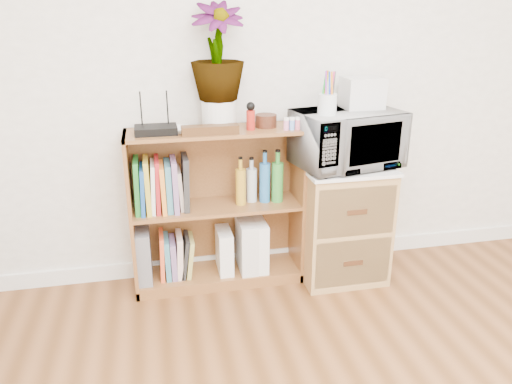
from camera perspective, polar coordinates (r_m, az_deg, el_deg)
name	(u,v)px	position (r m, az deg, el deg)	size (l,w,h in m)	color
skirting_board	(269,256)	(3.31, 1.46, -7.35)	(4.00, 0.02, 0.10)	white
bookshelf	(217,209)	(2.94, -4.47, -1.93)	(1.00, 0.30, 0.95)	brown
wicker_unit	(341,222)	(3.10, 9.66, -3.45)	(0.50, 0.45, 0.70)	#9E7542
microwave	(347,139)	(2.92, 10.34, 6.02)	(0.58, 0.39, 0.32)	silver
pen_cup	(327,104)	(2.76, 8.14, 9.89)	(0.10, 0.10, 0.11)	silver
small_appliance	(362,93)	(2.98, 12.05, 11.04)	(0.22, 0.18, 0.17)	silver
router	(156,130)	(2.75, -11.37, 6.98)	(0.22, 0.15, 0.04)	black
white_bowl	(180,130)	(2.75, -8.70, 7.02)	(0.13, 0.13, 0.03)	white
plant_pot	(219,114)	(2.80, -4.27, 8.83)	(0.19, 0.19, 0.16)	silver
potted_plant	(217,52)	(2.75, -4.46, 15.69)	(0.29, 0.29, 0.51)	#2E7432
trinket_box	(210,130)	(2.69, -5.27, 7.08)	(0.31, 0.08, 0.05)	#391F0F
kokeshi_doll	(251,120)	(2.78, -0.61, 8.22)	(0.05, 0.05, 0.11)	#A71C14
wooden_bowl	(266,121)	(2.85, 1.14, 8.14)	(0.12, 0.12, 0.07)	#33180E
paint_jars	(292,125)	(2.79, 4.13, 7.59)	(0.10, 0.04, 0.05)	pink
file_box	(143,253)	(3.03, -12.84, -6.86)	(0.10, 0.26, 0.32)	slate
magazine_holder_left	(224,250)	(3.05, -3.63, -6.67)	(0.08, 0.21, 0.27)	white
magazine_holder_mid	(246,244)	(3.06, -1.09, -5.99)	(0.10, 0.26, 0.32)	silver
magazine_holder_right	(257,244)	(3.07, 0.11, -5.94)	(0.10, 0.25, 0.31)	white
cookbooks	(162,185)	(2.86, -10.74, 0.74)	(0.31, 0.20, 0.31)	#22802B
liquor_bottles	(261,179)	(2.93, 0.53, 1.54)	(0.28, 0.07, 0.31)	gold
lower_books	(176,255)	(3.04, -9.18, -7.17)	(0.21, 0.19, 0.28)	#F5572B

